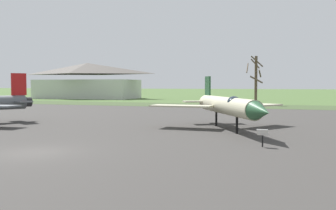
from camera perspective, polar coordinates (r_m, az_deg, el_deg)
name	(u,v)px	position (r m, az deg, el deg)	size (l,w,h in m)	color
ground_plane	(35,153)	(20.85, -18.97, -6.76)	(600.00, 600.00, 0.00)	#425B2D
asphalt_apron	(150,124)	(33.83, -2.69, -2.85)	(107.64, 50.33, 0.05)	#383533
grass_verge_strip	(223,106)	(63.65, 8.16, -0.13)	(167.64, 12.00, 0.06)	#384829
jet_fighter_front_right	(227,106)	(29.44, 8.74, -0.08)	(10.35, 13.15, 4.22)	#B7B293
info_placard_front_right	(263,136)	(21.95, 13.76, -4.41)	(0.63, 0.31, 1.05)	black
bare_tree_far_left	(256,78)	(67.12, 12.80, 3.87)	(2.92, 2.97, 8.32)	brown
visitor_building	(87,81)	(100.69, -11.80, 3.49)	(26.70, 14.36, 8.98)	beige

